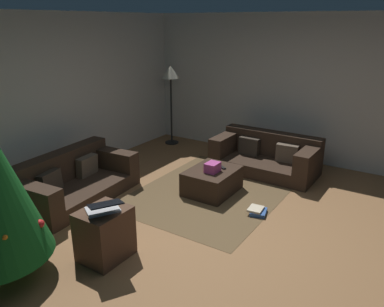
% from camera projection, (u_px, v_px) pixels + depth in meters
% --- Properties ---
extents(ground_plane, '(6.40, 6.40, 0.00)m').
position_uv_depth(ground_plane, '(217.00, 232.00, 4.68)').
color(ground_plane, brown).
extents(rear_partition, '(6.40, 0.12, 2.60)m').
position_uv_depth(rear_partition, '(41.00, 100.00, 5.87)').
color(rear_partition, beige).
rests_on(rear_partition, ground_plane).
extents(corner_partition, '(0.12, 6.40, 2.60)m').
position_uv_depth(corner_partition, '(306.00, 90.00, 6.74)').
color(corner_partition, beige).
rests_on(corner_partition, ground_plane).
extents(couch_left, '(1.85, 1.04, 0.66)m').
position_uv_depth(couch_left, '(72.00, 181.00, 5.52)').
color(couch_left, '#332319').
rests_on(couch_left, ground_plane).
extents(couch_right, '(0.88, 1.74, 0.64)m').
position_uv_depth(couch_right, '(267.00, 156.00, 6.52)').
color(couch_right, '#332319').
rests_on(couch_right, ground_plane).
extents(ottoman, '(0.81, 0.64, 0.36)m').
position_uv_depth(ottoman, '(212.00, 181.00, 5.72)').
color(ottoman, '#332319').
rests_on(ottoman, ground_plane).
extents(gift_box, '(0.22, 0.17, 0.14)m').
position_uv_depth(gift_box, '(212.00, 167.00, 5.56)').
color(gift_box, '#B23F8C').
rests_on(gift_box, ottoman).
extents(tv_remote, '(0.12, 0.16, 0.02)m').
position_uv_depth(tv_remote, '(222.00, 167.00, 5.73)').
color(tv_remote, black).
rests_on(tv_remote, ottoman).
extents(side_table, '(0.52, 0.44, 0.57)m').
position_uv_depth(side_table, '(105.00, 234.00, 4.10)').
color(side_table, '#4C3323').
rests_on(side_table, ground_plane).
extents(laptop, '(0.49, 0.51, 0.17)m').
position_uv_depth(laptop, '(104.00, 208.00, 3.94)').
color(laptop, silver).
rests_on(laptop, side_table).
extents(book_stack, '(0.29, 0.27, 0.08)m').
position_uv_depth(book_stack, '(258.00, 211.00, 5.11)').
color(book_stack, '#2D5193').
rests_on(book_stack, ground_plane).
extents(corner_lamp, '(0.36, 0.36, 1.60)m').
position_uv_depth(corner_lamp, '(171.00, 78.00, 7.64)').
color(corner_lamp, black).
rests_on(corner_lamp, ground_plane).
extents(area_rug, '(2.60, 2.00, 0.01)m').
position_uv_depth(area_rug, '(212.00, 192.00, 5.78)').
color(area_rug, brown).
rests_on(area_rug, ground_plane).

